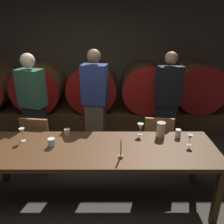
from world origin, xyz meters
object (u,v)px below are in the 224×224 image
Objects in this scene: chair_right at (158,140)px; chair_left at (40,140)px; wine_barrel_center at (94,86)px; wine_glass_center at (141,127)px; guest_center at (96,105)px; guest_right at (168,103)px; wine_barrel_right at (145,86)px; cup_far_right at (179,133)px; wine_barrel_far_right at (195,86)px; wine_glass_right at (191,138)px; cup_center_right at (68,132)px; wine_glass_left at (23,132)px; cup_center_left at (52,142)px; pitcher at (162,129)px; wine_barrel_left at (42,86)px; dining_table at (97,153)px; candle_center at (122,152)px; guest_left at (35,107)px.

chair_left is at bearing 6.99° from chair_right.
wine_barrel_center is 2.03m from wine_glass_center.
guest_center reaches higher than guest_right.
cup_far_right is (0.17, -1.95, -0.09)m from wine_barrel_right.
chair_right is at bearing 48.34° from wine_glass_center.
wine_barrel_far_right is 6.90× the size of wine_glass_right.
wine_barrel_right reaches higher than cup_center_right.
cup_center_left is at bearing -17.96° from wine_glass_left.
guest_right is (1.17, 0.16, -0.03)m from guest_center.
wine_barrel_right is 1.92m from pitcher.
guest_center is (1.19, -1.14, -0.00)m from wine_barrel_left.
cup_center_right is (0.51, 0.17, -0.09)m from wine_glass_left.
dining_table is 0.66m from wine_glass_center.
wine_barrel_center is 8.98× the size of cup_far_right.
guest_right is 9.05× the size of pitcher.
pitcher reaches higher than cup_center_right.
wine_barrel_far_right is at bearing 0.00° from wine_barrel_center.
candle_center is 1.45× the size of wine_glass_center.
guest_center reaches higher than guest_left.
cup_far_right is (1.89, -0.39, 0.32)m from chair_left.
chair_left is at bearing 146.52° from cup_center_right.
wine_barrel_center is 1.44m from guest_left.
pitcher reaches higher than cup_center_left.
guest_left is 15.95× the size of cup_far_right.
wine_glass_center is at bearing -46.07° from wine_barrel_left.
cup_center_right reaches higher than dining_table.
wine_barrel_left reaches higher than wine_glass_left.
guest_center is (-0.93, 0.40, 0.41)m from chair_right.
wine_glass_right reaches higher than chair_left.
cup_center_right is at bearing -95.72° from wine_barrel_center.
cup_center_right is (-1.20, 0.04, -0.06)m from pitcher.
dining_table is at bearing -176.84° from wine_glass_right.
wine_barrel_right is 2.25m from cup_center_right.
wine_barrel_right is at bearing -86.83° from guest_right.
wine_glass_right is 1.52m from cup_center_right.
wine_glass_center is 1.13× the size of wine_glass_right.
chair_left is at bearing -113.35° from wine_barrel_center.
cup_center_right is (0.13, 0.29, -0.01)m from cup_center_left.
wine_barrel_left is 2.30m from cup_center_left.
chair_left is 0.62m from wine_glass_left.
wine_barrel_far_right reaches higher than wine_glass_left.
guest_center is 1.18m from guest_right.
wine_glass_center reaches higher than wine_glass_right.
wine_barrel_left is 3.13m from wine_barrel_far_right.
wine_glass_center reaches higher than chair_right.
guest_left is at bearing 117.37° from cup_center_left.
wine_barrel_left is 12.46× the size of cup_center_right.
wine_barrel_right is 1.08× the size of chair_right.
wine_glass_right is (1.18, -1.01, -0.05)m from guest_center.
wine_barrel_far_right is at bearing -138.36° from guest_center.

